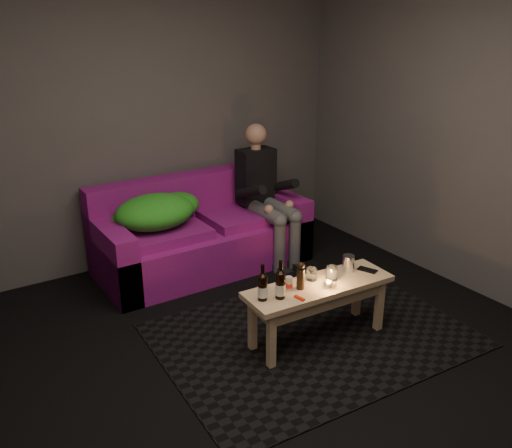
{
  "coord_description": "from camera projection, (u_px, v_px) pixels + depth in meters",
  "views": [
    {
      "loc": [
        -1.71,
        -2.24,
        2.12
      ],
      "look_at": [
        0.52,
        1.17,
        0.57
      ],
      "focal_mm": 38.0,
      "sensor_mm": 36.0,
      "label": 1
    }
  ],
  "objects": [
    {
      "name": "tumbler_back",
      "position": [
        312.0,
        274.0,
        3.71
      ],
      "size": [
        0.08,
        0.08,
        0.08
      ],
      "primitive_type": "cylinder",
      "rotation": [
        0.0,
        0.0,
        -0.19
      ],
      "color": "white",
      "rests_on": "coffee_table"
    },
    {
      "name": "pepper_mill",
      "position": [
        301.0,
        279.0,
        3.58
      ],
      "size": [
        0.07,
        0.07,
        0.14
      ],
      "primitive_type": "cylinder",
      "rotation": [
        0.0,
        0.0,
        0.29
      ],
      "color": "black",
      "rests_on": "coffee_table"
    },
    {
      "name": "floor",
      "position": [
        289.0,
        381.0,
        3.38
      ],
      "size": [
        4.5,
        4.5,
        0.0
      ],
      "primitive_type": "plane",
      "color": "black",
      "rests_on": "ground"
    },
    {
      "name": "tealight",
      "position": [
        329.0,
        284.0,
        3.63
      ],
      "size": [
        0.05,
        0.05,
        0.04
      ],
      "color": "white",
      "rests_on": "coffee_table"
    },
    {
      "name": "room",
      "position": [
        247.0,
        105.0,
        3.17
      ],
      "size": [
        4.5,
        4.5,
        4.5
      ],
      "color": "silver",
      "rests_on": "ground"
    },
    {
      "name": "beer_bottle_a",
      "position": [
        263.0,
        287.0,
        3.43
      ],
      "size": [
        0.06,
        0.06,
        0.25
      ],
      "color": "black",
      "rests_on": "coffee_table"
    },
    {
      "name": "person",
      "position": [
        265.0,
        192.0,
        4.94
      ],
      "size": [
        0.33,
        0.77,
        1.24
      ],
      "color": "black",
      "rests_on": "sofa"
    },
    {
      "name": "sofa",
      "position": [
        201.0,
        236.0,
        4.88
      ],
      "size": [
        1.86,
        0.83,
        0.8
      ],
      "color": "#7F117B",
      "rests_on": "floor"
    },
    {
      "name": "beer_bottle_b",
      "position": [
        280.0,
        284.0,
        3.45
      ],
      "size": [
        0.07,
        0.07,
        0.26
      ],
      "color": "black",
      "rests_on": "coffee_table"
    },
    {
      "name": "steel_cup",
      "position": [
        348.0,
        263.0,
        3.84
      ],
      "size": [
        0.09,
        0.09,
        0.12
      ],
      "primitive_type": "cylinder",
      "rotation": [
        0.0,
        0.0,
        -0.11
      ],
      "color": "silver",
      "rests_on": "coffee_table"
    },
    {
      "name": "tumbler_front",
      "position": [
        332.0,
        273.0,
        3.71
      ],
      "size": [
        0.08,
        0.08,
        0.1
      ],
      "primitive_type": "cylinder",
      "rotation": [
        0.0,
        0.0,
        -0.05
      ],
      "color": "white",
      "rests_on": "coffee_table"
    },
    {
      "name": "green_blanket",
      "position": [
        158.0,
        211.0,
        4.56
      ],
      "size": [
        0.82,
        0.56,
        0.28
      ],
      "color": "#188722",
      "rests_on": "sofa"
    },
    {
      "name": "rug",
      "position": [
        312.0,
        335.0,
        3.86
      ],
      "size": [
        2.2,
        1.65,
        0.01
      ],
      "primitive_type": "cube",
      "rotation": [
        0.0,
        0.0,
        -0.05
      ],
      "color": "black",
      "rests_on": "floor"
    },
    {
      "name": "salt_shaker",
      "position": [
        289.0,
        283.0,
        3.57
      ],
      "size": [
        0.04,
        0.04,
        0.09
      ],
      "primitive_type": "cylinder",
      "rotation": [
        0.0,
        0.0,
        -0.01
      ],
      "color": "silver",
      "rests_on": "coffee_table"
    },
    {
      "name": "red_lighter",
      "position": [
        299.0,
        298.0,
        3.47
      ],
      "size": [
        0.04,
        0.08,
        0.01
      ],
      "primitive_type": "cube",
      "rotation": [
        0.0,
        0.0,
        0.17
      ],
      "color": "red",
      "rests_on": "coffee_table"
    },
    {
      "name": "coffee_table",
      "position": [
        319.0,
        294.0,
        3.7
      ],
      "size": [
        1.08,
        0.39,
        0.43
      ],
      "rotation": [
        0.0,
        0.0,
        -0.05
      ],
      "color": "tan",
      "rests_on": "rug"
    },
    {
      "name": "smartphone",
      "position": [
        367.0,
        270.0,
        3.86
      ],
      "size": [
        0.11,
        0.15,
        0.01
      ],
      "primitive_type": "cube",
      "rotation": [
        0.0,
        0.0,
        0.39
      ],
      "color": "black",
      "rests_on": "coffee_table"
    }
  ]
}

